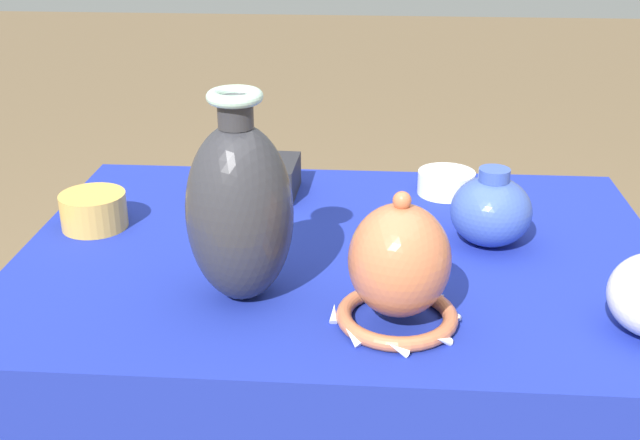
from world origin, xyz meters
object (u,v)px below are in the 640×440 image
at_px(vase_dome_bell, 399,270).
at_px(jar_round_cobalt, 491,210).
at_px(pot_squat_ochre, 94,211).
at_px(vase_tall_bulbous, 240,210).
at_px(mosaic_tile_box, 260,178).
at_px(pot_squat_porcelain, 446,183).

height_order(vase_dome_bell, jar_round_cobalt, vase_dome_bell).
bearing_deg(pot_squat_ochre, vase_tall_bulbous, -37.32).
relative_size(mosaic_tile_box, pot_squat_porcelain, 1.33).
bearing_deg(vase_dome_bell, pot_squat_porcelain, 78.38).
distance_m(vase_dome_bell, pot_squat_ochre, 0.62).
bearing_deg(pot_squat_ochre, mosaic_tile_box, 33.77).
bearing_deg(vase_dome_bell, mosaic_tile_box, 118.83).
height_order(mosaic_tile_box, jar_round_cobalt, jar_round_cobalt).
height_order(mosaic_tile_box, pot_squat_porcelain, mosaic_tile_box).
height_order(mosaic_tile_box, pot_squat_ochre, mosaic_tile_box).
relative_size(vase_dome_bell, jar_round_cobalt, 1.47).
bearing_deg(vase_dome_bell, pot_squat_ochre, 151.18).
bearing_deg(pot_squat_porcelain, jar_round_cobalt, -76.08).
relative_size(vase_tall_bulbous, pot_squat_porcelain, 2.81).
distance_m(vase_dome_bell, jar_round_cobalt, 0.32).
bearing_deg(vase_tall_bulbous, jar_round_cobalt, 28.84).
xyz_separation_m(jar_round_cobalt, pot_squat_ochre, (-0.70, 0.02, -0.03)).
height_order(pot_squat_porcelain, jar_round_cobalt, jar_round_cobalt).
height_order(vase_dome_bell, pot_squat_ochre, vase_dome_bell).
relative_size(pot_squat_porcelain, pot_squat_ochre, 0.96).
xyz_separation_m(vase_dome_bell, pot_squat_porcelain, (0.10, 0.51, -0.06)).
bearing_deg(mosaic_tile_box, jar_round_cobalt, -23.39).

